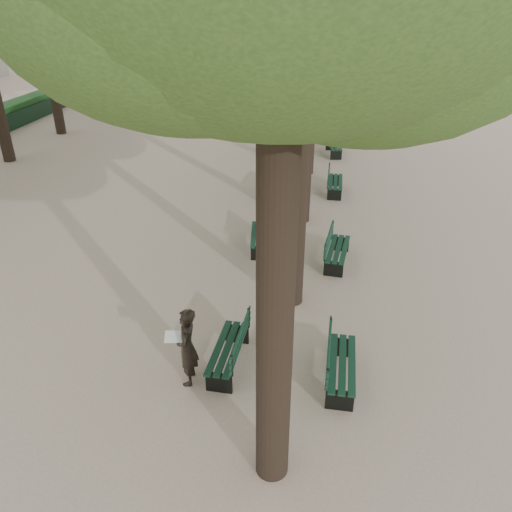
# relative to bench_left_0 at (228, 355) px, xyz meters

# --- Properties ---
(ground) EXTENTS (120.00, 120.00, 0.00)m
(ground) POSITION_rel_bench_left_0_xyz_m (-0.37, -0.40, -0.27)
(ground) COLOR #BFA791
(ground) RESTS_ON ground
(bench_left_0) EXTENTS (0.68, 1.83, 0.92)m
(bench_left_0) POSITION_rel_bench_left_0_xyz_m (0.00, 0.00, 0.00)
(bench_left_0) COLOR black
(bench_left_0) RESTS_ON ground
(bench_left_1) EXTENTS (0.75, 1.85, 0.92)m
(bench_left_1) POSITION_rel_bench_left_0_xyz_m (-0.00, 5.39, 0.00)
(bench_left_1) COLOR black
(bench_left_1) RESTS_ON ground
(bench_left_2) EXTENTS (0.75, 1.85, 0.92)m
(bench_left_2) POSITION_rel_bench_left_0_xyz_m (-0.00, 9.86, 0.00)
(bench_left_2) COLOR black
(bench_left_2) RESTS_ON ground
(bench_left_3) EXTENTS (0.66, 1.83, 0.92)m
(bench_left_3) POSITION_rel_bench_left_0_xyz_m (0.00, 15.16, 0.00)
(bench_left_3) COLOR black
(bench_left_3) RESTS_ON ground
(bench_right_0) EXTENTS (0.64, 1.82, 0.92)m
(bench_right_0) POSITION_rel_bench_left_0_xyz_m (2.27, -0.18, 0.00)
(bench_right_0) COLOR black
(bench_right_0) RESTS_ON ground
(bench_right_1) EXTENTS (0.80, 1.86, 0.92)m
(bench_right_1) POSITION_rel_bench_left_0_xyz_m (2.27, 4.72, 0.00)
(bench_right_1) COLOR black
(bench_right_1) RESTS_ON ground
(bench_right_2) EXTENTS (0.62, 1.82, 0.92)m
(bench_right_2) POSITION_rel_bench_left_0_xyz_m (2.27, 10.35, 0.00)
(bench_right_2) COLOR black
(bench_right_2) RESTS_ON ground
(bench_right_3) EXTENTS (0.81, 1.86, 0.92)m
(bench_right_3) POSITION_rel_bench_left_0_xyz_m (2.27, 15.43, 0.00)
(bench_right_3) COLOR black
(bench_right_3) RESTS_ON ground
(man_with_map) EXTENTS (0.64, 0.70, 1.66)m
(man_with_map) POSITION_rel_bench_left_0_xyz_m (-0.69, -0.54, 0.56)
(man_with_map) COLOR black
(man_with_map) RESTS_ON ground
(pedestrian_d) EXTENTS (0.80, 0.86, 1.71)m
(pedestrian_d) POSITION_rel_bench_left_0_xyz_m (0.50, 28.19, 0.58)
(pedestrian_d) COLOR #262628
(pedestrian_d) RESTS_ON ground
(pedestrian_a) EXTENTS (0.74, 1.00, 1.91)m
(pedestrian_a) POSITION_rel_bench_left_0_xyz_m (-2.27, 23.39, 0.68)
(pedestrian_a) COLOR #262628
(pedestrian_a) RESTS_ON ground
(pedestrian_e) EXTENTS (1.40, 1.34, 1.72)m
(pedestrian_e) POSITION_rel_bench_left_0_xyz_m (-7.91, 20.88, 0.59)
(pedestrian_e) COLOR #262628
(pedestrian_e) RESTS_ON ground
(pedestrian_c) EXTENTS (0.53, 0.95, 1.54)m
(pedestrian_c) POSITION_rel_bench_left_0_xyz_m (1.77, 20.95, 0.50)
(pedestrian_c) COLOR #262628
(pedestrian_c) RESTS_ON ground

